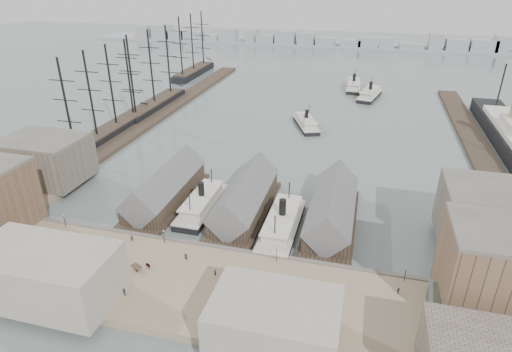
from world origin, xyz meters
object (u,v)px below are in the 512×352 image
(ferry_docked_west, at_px, (202,203))
(tram, at_px, (435,305))
(ocean_steamer, at_px, (510,134))
(horse_cart_center, at_px, (144,266))
(horse_cart_left, at_px, (102,245))
(horse_cart_right, at_px, (265,294))

(ferry_docked_west, relative_size, tram, 2.38)
(ocean_steamer, height_order, horse_cart_center, ocean_steamer)
(horse_cart_left, bearing_deg, ferry_docked_west, -9.17)
(horse_cart_center, xyz_separation_m, horse_cart_right, (30.24, -2.20, -0.03))
(tram, height_order, horse_cart_center, tram)
(tram, xyz_separation_m, horse_cart_center, (-65.28, -2.20, -1.25))
(horse_cart_center, bearing_deg, ocean_steamer, -15.92)
(ocean_steamer, relative_size, horse_cart_left, 20.66)
(ferry_docked_west, bearing_deg, horse_cart_center, -93.25)
(horse_cart_left, distance_m, horse_cart_right, 45.53)
(tram, bearing_deg, ferry_docked_west, 159.37)
(ocean_steamer, distance_m, horse_cart_left, 165.86)
(ferry_docked_west, xyz_separation_m, horse_cart_center, (-1.87, -32.91, 0.52))
(ferry_docked_west, xyz_separation_m, horse_cart_left, (-16.58, -27.79, 0.46))
(ferry_docked_west, relative_size, horse_cart_right, 5.81)
(horse_cart_left, xyz_separation_m, horse_cart_right, (44.94, -7.32, 0.03))
(ocean_steamer, xyz_separation_m, tram, (-41.59, -115.72, -0.14))
(ocean_steamer, relative_size, tram, 8.44)
(ferry_docked_west, distance_m, horse_cart_right, 45.14)
(horse_cart_center, bearing_deg, ferry_docked_west, 23.01)
(horse_cart_left, bearing_deg, tram, -70.44)
(tram, bearing_deg, ocean_steamer, 75.44)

